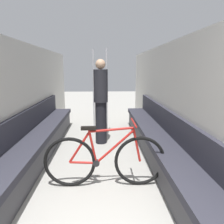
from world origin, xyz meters
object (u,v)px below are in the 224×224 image
object	(u,v)px
grab_pole_near	(107,94)
passenger_standing	(101,101)
bench_seat_row_left	(34,145)
grab_pole_far	(94,93)
bicycle	(105,160)
bench_seat_row_right	(159,143)

from	to	relation	value
grab_pole_near	passenger_standing	world-z (taller)	grab_pole_near
bench_seat_row_left	grab_pole_near	distance (m)	2.10
grab_pole_far	passenger_standing	world-z (taller)	grab_pole_far
bench_seat_row_left	bicycle	size ratio (longest dim) A/B	3.04
grab_pole_far	bench_seat_row_right	bearing A→B (deg)	-55.49
bicycle	grab_pole_far	size ratio (longest dim) A/B	0.81
bench_seat_row_left	bench_seat_row_right	xyz separation A→B (m)	(2.23, 0.00, 0.00)
bench_seat_row_left	passenger_standing	world-z (taller)	passenger_standing
bench_seat_row_left	passenger_standing	xyz separation A→B (m)	(1.17, 0.91, 0.65)
passenger_standing	grab_pole_far	bearing A→B (deg)	-49.01
bench_seat_row_right	grab_pole_near	size ratio (longest dim) A/B	2.46
passenger_standing	bench_seat_row_left	bearing A→B (deg)	66.86
grab_pole_far	passenger_standing	size ratio (longest dim) A/B	1.15
bench_seat_row_left	bench_seat_row_right	bearing A→B (deg)	0.00
bench_seat_row_right	bicycle	bearing A→B (deg)	-137.43
bicycle	grab_pole_far	world-z (taller)	grab_pole_far
bench_seat_row_right	grab_pole_far	size ratio (longest dim) A/B	2.46
bicycle	grab_pole_near	bearing A→B (deg)	85.10
bicycle	bench_seat_row_right	bearing A→B (deg)	39.33
bench_seat_row_right	grab_pole_far	distance (m)	2.30
bench_seat_row_right	grab_pole_far	world-z (taller)	grab_pole_far
grab_pole_near	grab_pole_far	distance (m)	0.46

